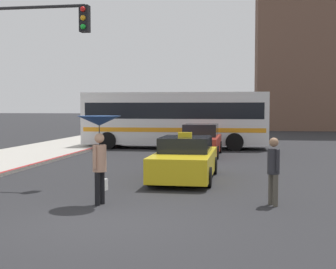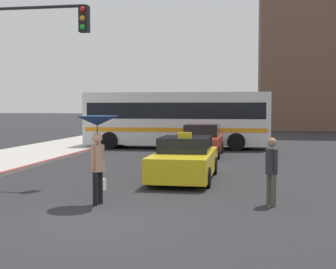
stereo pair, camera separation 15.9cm
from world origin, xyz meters
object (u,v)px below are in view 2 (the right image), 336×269
at_px(sedan_red, 202,141).
at_px(taxi, 185,160).
at_px(pedestrian_man, 272,166).
at_px(pedestrian_with_umbrella, 97,134).
at_px(traffic_light, 16,54).
at_px(city_bus, 177,117).

bearing_deg(sedan_red, taxi, 91.43).
relative_size(taxi, pedestrian_man, 2.73).
distance_m(sedan_red, pedestrian_man, 11.52).
bearing_deg(pedestrian_with_umbrella, pedestrian_man, -66.69).
xyz_separation_m(taxi, pedestrian_with_umbrella, (-1.54, -4.27, 1.06)).
relative_size(taxi, sedan_red, 0.99).
relative_size(pedestrian_with_umbrella, pedestrian_man, 1.31).
bearing_deg(traffic_light, taxi, 14.28).
relative_size(city_bus, pedestrian_man, 6.36).
bearing_deg(pedestrian_man, taxi, -172.69).
bearing_deg(pedestrian_with_umbrella, taxi, -4.45).
bearing_deg(traffic_light, city_bus, 75.95).
relative_size(sedan_red, pedestrian_man, 2.78).
xyz_separation_m(pedestrian_with_umbrella, pedestrian_man, (4.12, 0.58, -0.76)).
height_order(city_bus, traffic_light, traffic_light).
relative_size(taxi, traffic_light, 0.78).
xyz_separation_m(pedestrian_with_umbrella, traffic_light, (-3.60, 2.96, 2.30)).
distance_m(sedan_red, city_bus, 4.32).
distance_m(pedestrian_with_umbrella, pedestrian_man, 4.23).
xyz_separation_m(taxi, traffic_light, (-5.14, -1.31, 3.36)).
bearing_deg(city_bus, pedestrian_with_umbrella, -179.50).
height_order(taxi, sedan_red, taxi).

